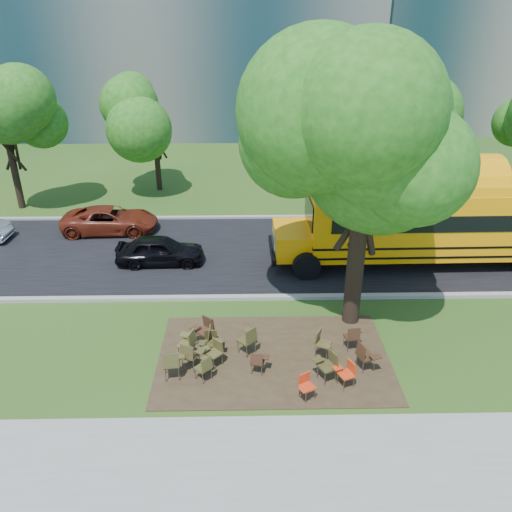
{
  "coord_description": "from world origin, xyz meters",
  "views": [
    {
      "loc": [
        0.22,
        -12.84,
        9.4
      ],
      "look_at": [
        0.53,
        3.03,
        1.75
      ],
      "focal_mm": 35.0,
      "sensor_mm": 36.0,
      "label": 1
    }
  ],
  "objects_px": {
    "chair_4": "(258,361)",
    "chair_12": "(322,341)",
    "black_car": "(160,250)",
    "bg_car_red": "(110,220)",
    "chair_9": "(205,328)",
    "chair_15": "(328,363)",
    "chair_8": "(188,341)",
    "chair_7": "(365,354)",
    "chair_0": "(172,362)",
    "chair_3": "(214,350)",
    "chair_14": "(210,340)",
    "chair_1": "(190,354)",
    "chair_13": "(353,336)",
    "chair_11": "(249,338)",
    "school_bus": "(453,219)",
    "chair_2": "(205,366)",
    "chair_10": "(213,337)",
    "main_tree": "(366,154)",
    "chair_6": "(347,371)",
    "chair_5": "(306,384)"
  },
  "relations": [
    {
      "from": "chair_4",
      "to": "chair_11",
      "type": "height_order",
      "value": "chair_11"
    },
    {
      "from": "chair_0",
      "to": "chair_8",
      "type": "distance_m",
      "value": 1.07
    },
    {
      "from": "chair_0",
      "to": "chair_7",
      "type": "relative_size",
      "value": 1.02
    },
    {
      "from": "chair_1",
      "to": "chair_15",
      "type": "xyz_separation_m",
      "value": [
        3.94,
        -0.5,
        0.01
      ]
    },
    {
      "from": "chair_13",
      "to": "bg_car_red",
      "type": "bearing_deg",
      "value": 125.63
    },
    {
      "from": "chair_2",
      "to": "chair_8",
      "type": "height_order",
      "value": "chair_8"
    },
    {
      "from": "black_car",
      "to": "bg_car_red",
      "type": "distance_m",
      "value": 4.53
    },
    {
      "from": "chair_1",
      "to": "chair_7",
      "type": "xyz_separation_m",
      "value": [
        5.06,
        -0.13,
        0.0
      ]
    },
    {
      "from": "bg_car_red",
      "to": "chair_13",
      "type": "bearing_deg",
      "value": -136.58
    },
    {
      "from": "chair_9",
      "to": "chair_15",
      "type": "xyz_separation_m",
      "value": [
        3.61,
        -1.84,
        0.01
      ]
    },
    {
      "from": "chair_11",
      "to": "chair_12",
      "type": "distance_m",
      "value": 2.21
    },
    {
      "from": "school_bus",
      "to": "chair_6",
      "type": "xyz_separation_m",
      "value": [
        -5.68,
        -7.81,
        -1.39
      ]
    },
    {
      "from": "chair_7",
      "to": "chair_14",
      "type": "bearing_deg",
      "value": -119.03
    },
    {
      "from": "bg_car_red",
      "to": "chair_5",
      "type": "bearing_deg",
      "value": -147.57
    },
    {
      "from": "chair_12",
      "to": "chair_14",
      "type": "height_order",
      "value": "chair_12"
    },
    {
      "from": "chair_3",
      "to": "chair_14",
      "type": "bearing_deg",
      "value": -27.23
    },
    {
      "from": "chair_7",
      "to": "chair_0",
      "type": "bearing_deg",
      "value": -105.14
    },
    {
      "from": "chair_2",
      "to": "chair_15",
      "type": "height_order",
      "value": "chair_15"
    },
    {
      "from": "main_tree",
      "to": "chair_13",
      "type": "xyz_separation_m",
      "value": [
        -0.26,
        -1.65,
        -5.23
      ]
    },
    {
      "from": "chair_1",
      "to": "chair_7",
      "type": "distance_m",
      "value": 5.06
    },
    {
      "from": "school_bus",
      "to": "chair_13",
      "type": "bearing_deg",
      "value": -131.12
    },
    {
      "from": "chair_8",
      "to": "chair_12",
      "type": "relative_size",
      "value": 1.04
    },
    {
      "from": "chair_0",
      "to": "chair_3",
      "type": "distance_m",
      "value": 1.32
    },
    {
      "from": "main_tree",
      "to": "chair_7",
      "type": "relative_size",
      "value": 9.95
    },
    {
      "from": "chair_9",
      "to": "chair_13",
      "type": "height_order",
      "value": "chair_9"
    },
    {
      "from": "chair_15",
      "to": "chair_2",
      "type": "bearing_deg",
      "value": 63.1
    },
    {
      "from": "main_tree",
      "to": "bg_car_red",
      "type": "distance_m",
      "value": 13.81
    },
    {
      "from": "chair_1",
      "to": "chair_11",
      "type": "height_order",
      "value": "chair_11"
    },
    {
      "from": "chair_4",
      "to": "chair_6",
      "type": "distance_m",
      "value": 2.53
    },
    {
      "from": "chair_0",
      "to": "chair_15",
      "type": "relative_size",
      "value": 1.02
    },
    {
      "from": "chair_1",
      "to": "black_car",
      "type": "relative_size",
      "value": 0.26
    },
    {
      "from": "school_bus",
      "to": "chair_7",
      "type": "bearing_deg",
      "value": -126.06
    },
    {
      "from": "chair_6",
      "to": "chair_1",
      "type": "bearing_deg",
      "value": 56.61
    },
    {
      "from": "chair_9",
      "to": "chair_11",
      "type": "relative_size",
      "value": 0.97
    },
    {
      "from": "chair_14",
      "to": "bg_car_red",
      "type": "bearing_deg",
      "value": -57.77
    },
    {
      "from": "chair_0",
      "to": "chair_3",
      "type": "relative_size",
      "value": 1.13
    },
    {
      "from": "chair_12",
      "to": "bg_car_red",
      "type": "xyz_separation_m",
      "value": [
        -8.76,
        9.95,
        0.06
      ]
    },
    {
      "from": "chair_2",
      "to": "chair_1",
      "type": "bearing_deg",
      "value": 89.08
    },
    {
      "from": "chair_4",
      "to": "chair_13",
      "type": "relative_size",
      "value": 0.9
    },
    {
      "from": "chair_1",
      "to": "chair_13",
      "type": "bearing_deg",
      "value": 33.58
    },
    {
      "from": "chair_13",
      "to": "bg_car_red",
      "type": "distance_m",
      "value": 13.72
    },
    {
      "from": "chair_15",
      "to": "black_car",
      "type": "height_order",
      "value": "black_car"
    },
    {
      "from": "chair_4",
      "to": "chair_12",
      "type": "relative_size",
      "value": 0.86
    },
    {
      "from": "chair_7",
      "to": "black_car",
      "type": "height_order",
      "value": "black_car"
    },
    {
      "from": "chair_14",
      "to": "chair_11",
      "type": "bearing_deg",
      "value": -177.71
    },
    {
      "from": "main_tree",
      "to": "black_car",
      "type": "distance_m",
      "value": 9.88
    },
    {
      "from": "chair_3",
      "to": "chair_12",
      "type": "height_order",
      "value": "chair_12"
    },
    {
      "from": "chair_0",
      "to": "chair_13",
      "type": "bearing_deg",
      "value": 5.26
    },
    {
      "from": "chair_15",
      "to": "chair_4",
      "type": "bearing_deg",
      "value": 55.57
    },
    {
      "from": "chair_2",
      "to": "chair_10",
      "type": "bearing_deg",
      "value": 37.81
    }
  ]
}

